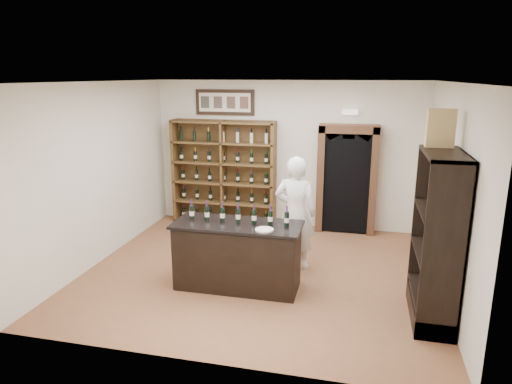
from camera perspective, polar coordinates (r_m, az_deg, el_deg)
floor at (r=7.52m, az=0.45°, el=-9.90°), size 5.50×5.50×0.00m
ceiling at (r=6.85m, az=0.50°, el=13.60°), size 5.50×5.50×0.00m
wall_back at (r=9.44m, az=3.84°, el=4.65°), size 5.50×0.04×3.00m
wall_left at (r=8.09m, az=-18.91°, el=2.24°), size 0.04×5.00×3.00m
wall_right at (r=6.98m, az=23.06°, el=0.02°), size 0.04×5.00×3.00m
wine_shelf at (r=9.66m, az=-4.01°, el=2.45°), size 2.20×0.38×2.20m
framed_picture at (r=9.59m, az=-3.92°, el=11.12°), size 1.25×0.04×0.52m
arched_doorway at (r=9.23m, az=11.30°, el=1.88°), size 1.17×0.35×2.17m
emergency_light at (r=9.14m, az=11.72°, el=9.75°), size 0.30×0.10×0.10m
tasting_counter at (r=6.84m, az=-2.32°, el=-7.98°), size 1.88×0.78×1.00m
counter_bottle_0 at (r=6.89m, az=-8.04°, el=-2.50°), size 0.07×0.07×0.30m
counter_bottle_1 at (r=6.81m, az=-6.15°, el=-2.65°), size 0.07×0.07×0.30m
counter_bottle_2 at (r=6.74m, az=-4.22°, el=-2.79°), size 0.07×0.07×0.30m
counter_bottle_3 at (r=6.67m, az=-2.25°, el=-2.94°), size 0.07×0.07×0.30m
counter_bottle_4 at (r=6.62m, az=-0.25°, el=-3.08°), size 0.07×0.07×0.30m
counter_bottle_5 at (r=6.57m, az=1.79°, el=-3.23°), size 0.07×0.07×0.30m
counter_bottle_6 at (r=6.53m, az=3.86°, el=-3.37°), size 0.07×0.07×0.30m
side_cabinet at (r=6.32m, az=21.67°, el=-8.41°), size 0.48×1.20×2.20m
shopkeeper at (r=7.40m, az=4.93°, el=-2.64°), size 0.71×0.49×1.87m
plate at (r=6.36m, az=1.06°, el=-4.74°), size 0.26×0.26×0.02m
wine_crate at (r=6.29m, az=22.07°, el=7.40°), size 0.35×0.16×0.49m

